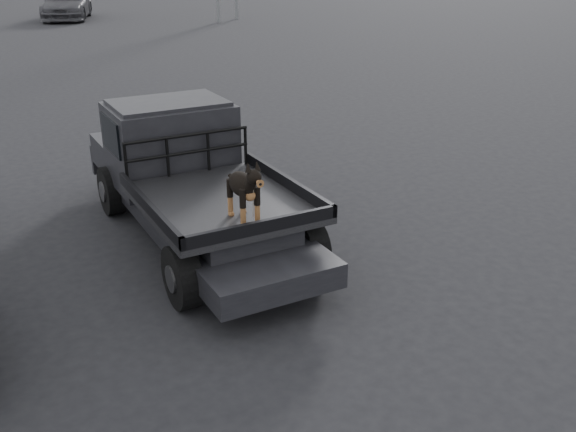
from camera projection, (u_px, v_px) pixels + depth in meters
ground at (213, 320)px, 7.20m from camera, size 120.00×120.00×0.00m
flatbed_ute at (196, 208)px, 9.06m from camera, size 2.00×5.40×0.92m
ute_cab at (170, 130)px, 9.48m from camera, size 1.72×1.30×0.88m
headache_rack at (188, 154)px, 8.94m from camera, size 1.80×0.08×0.55m
dog at (243, 190)px, 7.37m from camera, size 0.32×0.60×0.74m
distant_car_b at (67, 4)px, 36.09m from camera, size 3.99×6.11×1.65m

